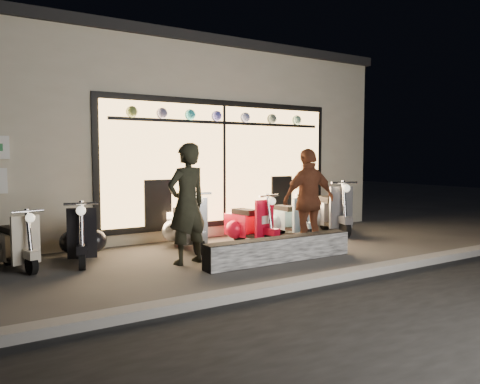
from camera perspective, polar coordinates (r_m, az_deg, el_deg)
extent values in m
plane|color=#383533|center=(8.01, -0.05, -7.91)|extent=(40.00, 40.00, 0.00)
cube|color=slate|center=(6.42, 9.51, -10.52)|extent=(40.00, 0.25, 0.12)
cube|color=beige|center=(12.36, -12.35, 5.66)|extent=(10.00, 6.00, 4.00)
cube|color=black|center=(12.59, -12.52, 15.26)|extent=(10.20, 6.20, 0.20)
cube|color=black|center=(9.93, -2.11, 3.50)|extent=(5.45, 0.06, 2.65)
cube|color=#FFBF6B|center=(9.90, -2.00, 3.49)|extent=(5.20, 0.04, 2.40)
cube|color=black|center=(9.89, -1.90, 8.42)|extent=(4.90, 0.06, 0.06)
cube|color=black|center=(7.64, 4.89, -6.99)|extent=(2.69, 0.28, 0.40)
cylinder|color=black|center=(8.15, -5.03, -6.48)|extent=(0.14, 0.35, 0.34)
cylinder|color=black|center=(9.09, -7.17, -5.36)|extent=(0.16, 0.36, 0.34)
cube|color=silver|center=(8.28, -5.54, -3.54)|extent=(0.47, 0.13, 0.83)
cube|color=silver|center=(8.96, -6.99, -4.12)|extent=(0.51, 0.75, 0.46)
cube|color=black|center=(8.83, -6.81, -2.40)|extent=(0.35, 0.60, 0.12)
sphere|color=#FFF2CC|center=(8.02, -5.05, -0.96)|extent=(0.17, 0.17, 0.15)
cylinder|color=black|center=(8.70, 3.86, -5.86)|extent=(0.14, 0.33, 0.32)
cylinder|color=black|center=(9.37, -0.13, -5.11)|extent=(0.16, 0.33, 0.32)
cube|color=red|center=(8.78, 2.98, -3.37)|extent=(0.43, 0.13, 0.76)
cube|color=red|center=(9.27, 0.24, -3.99)|extent=(0.49, 0.70, 0.43)
cube|color=black|center=(9.17, 0.62, -2.45)|extent=(0.34, 0.55, 0.11)
sphere|color=#FFF2CC|center=(8.59, 3.93, -1.12)|extent=(0.16, 0.16, 0.14)
cylinder|color=black|center=(7.45, -18.67, -7.80)|extent=(0.17, 0.34, 0.32)
cylinder|color=black|center=(8.38, -18.54, -6.46)|extent=(0.19, 0.34, 0.32)
cube|color=black|center=(7.58, -18.71, -4.76)|extent=(0.44, 0.17, 0.78)
cube|color=black|center=(8.25, -18.59, -5.22)|extent=(0.55, 0.74, 0.44)
cube|color=black|center=(8.12, -18.64, -3.48)|extent=(0.39, 0.58, 0.11)
sphere|color=#FFF2CC|center=(7.33, -18.82, -2.16)|extent=(0.17, 0.17, 0.14)
cylinder|color=black|center=(7.43, -24.07, -8.10)|extent=(0.16, 0.31, 0.30)
cylinder|color=black|center=(8.23, -26.33, -6.98)|extent=(0.17, 0.31, 0.30)
cube|color=beige|center=(7.53, -24.67, -5.31)|extent=(0.40, 0.16, 0.71)
cube|color=beige|center=(8.12, -26.17, -5.81)|extent=(0.50, 0.68, 0.40)
cube|color=black|center=(8.00, -26.02, -4.18)|extent=(0.36, 0.53, 0.10)
sphere|color=#FFF2CC|center=(7.31, -24.21, -2.90)|extent=(0.16, 0.16, 0.13)
cylinder|color=black|center=(9.71, 8.11, -4.87)|extent=(0.10, 0.30, 0.30)
cylinder|color=black|center=(10.37, 4.91, -4.25)|extent=(0.11, 0.30, 0.30)
cube|color=#80A6B5|center=(9.80, 7.42, -2.76)|extent=(0.40, 0.07, 0.72)
cube|color=#80A6B5|center=(10.28, 5.21, -3.29)|extent=(0.38, 0.62, 0.40)
cube|color=black|center=(10.18, 5.53, -1.98)|extent=(0.26, 0.50, 0.11)
sphere|color=#FFF2CC|center=(9.62, 8.19, -0.86)|extent=(0.13, 0.13, 0.13)
cylinder|color=black|center=(10.05, 12.71, -4.41)|extent=(0.23, 0.39, 0.37)
cylinder|color=black|center=(11.04, 10.31, -3.58)|extent=(0.25, 0.40, 0.37)
cube|color=#5A5C62|center=(10.20, 12.21, -1.85)|extent=(0.50, 0.24, 0.90)
cube|color=#5A5C62|center=(10.91, 10.55, -2.46)|extent=(0.69, 0.88, 0.50)
cube|color=black|center=(10.78, 10.80, -0.91)|extent=(0.49, 0.68, 0.13)
sphere|color=#FFF2CC|center=(9.95, 12.82, 0.46)|extent=(0.21, 0.21, 0.16)
imported|color=black|center=(7.42, -6.47, -1.43)|extent=(0.78, 0.59, 1.91)
imported|color=brown|center=(8.48, 8.40, -0.96)|extent=(1.10, 0.50, 1.84)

